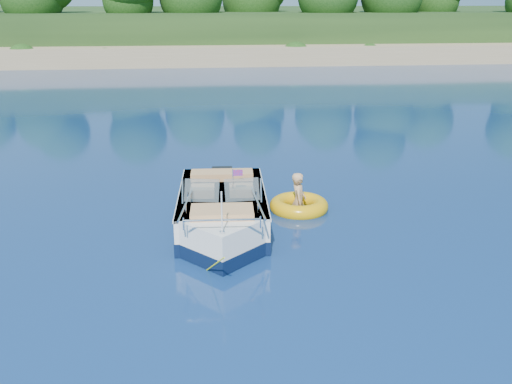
% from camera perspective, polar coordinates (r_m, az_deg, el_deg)
% --- Properties ---
extents(ground, '(160.00, 160.00, 0.00)m').
position_cam_1_polar(ground, '(12.70, -5.96, -5.08)').
color(ground, '#091E43').
rests_on(ground, ground).
extents(shoreline, '(170.00, 59.00, 6.00)m').
position_cam_1_polar(shoreline, '(75.52, -6.60, 15.46)').
color(shoreline, '#927B55').
rests_on(shoreline, ground).
extents(motorboat, '(2.22, 5.67, 1.89)m').
position_cam_1_polar(motorboat, '(13.22, -3.37, -2.32)').
color(motorboat, white).
rests_on(motorboat, ground).
extents(tow_tube, '(1.98, 1.98, 0.40)m').
position_cam_1_polar(tow_tube, '(14.59, 4.31, -1.39)').
color(tow_tube, '#E3A00A').
rests_on(tow_tube, ground).
extents(boy, '(0.49, 0.89, 1.67)m').
position_cam_1_polar(boy, '(14.66, 4.24, -1.72)').
color(boy, tan).
rests_on(boy, ground).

